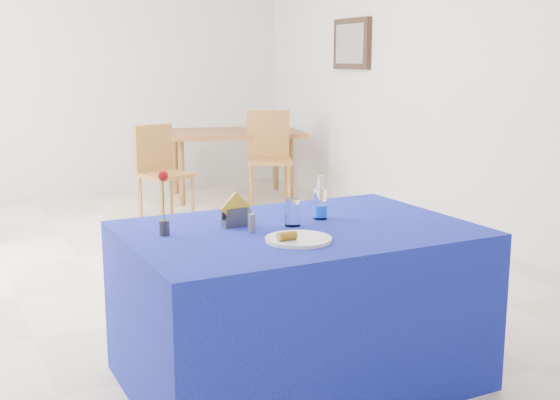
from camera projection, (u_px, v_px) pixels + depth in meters
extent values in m
plane|color=beige|center=(178.00, 275.00, 5.09)|extent=(7.00, 7.00, 0.00)
plane|color=silver|center=(74.00, 72.00, 7.88)|extent=(5.00, 0.00, 5.00)
plane|color=silver|center=(457.00, 76.00, 5.92)|extent=(0.00, 7.00, 7.00)
cube|color=black|center=(352.00, 44.00, 7.25)|extent=(0.06, 0.64, 0.52)
cube|color=#998C66|center=(350.00, 44.00, 7.24)|extent=(0.02, 0.52, 0.40)
cylinder|color=silver|center=(298.00, 239.00, 3.04)|extent=(0.29, 0.29, 0.01)
cylinder|color=silver|center=(293.00, 212.00, 3.31)|extent=(0.07, 0.07, 0.13)
cylinder|color=slate|center=(248.00, 216.00, 3.32)|extent=(0.03, 0.03, 0.08)
cylinder|color=slate|center=(252.00, 223.00, 3.19)|extent=(0.03, 0.03, 0.08)
cube|color=navy|center=(298.00, 304.00, 3.36)|extent=(1.60, 1.10, 0.76)
cylinder|color=white|center=(320.00, 204.00, 3.46)|extent=(0.07, 0.07, 0.15)
cylinder|color=blue|center=(320.00, 211.00, 3.46)|extent=(0.07, 0.07, 0.06)
cylinder|color=silver|center=(320.00, 184.00, 3.44)|extent=(0.03, 0.03, 0.05)
cylinder|color=silver|center=(320.00, 177.00, 3.43)|extent=(0.03, 0.03, 0.01)
cube|color=#38383D|center=(236.00, 223.00, 3.31)|extent=(0.14, 0.07, 0.03)
cube|color=#3D3D42|center=(238.00, 218.00, 3.29)|extent=(0.12, 0.02, 0.09)
cube|color=#343439|center=(233.00, 216.00, 3.33)|extent=(0.12, 0.02, 0.09)
cube|color=gold|center=(235.00, 208.00, 3.30)|extent=(0.15, 0.02, 0.15)
cylinder|color=#27272C|center=(164.00, 228.00, 3.13)|extent=(0.05, 0.05, 0.07)
cylinder|color=#1D6B1A|center=(164.00, 203.00, 3.11)|extent=(0.01, 0.01, 0.22)
sphere|color=#AD0B0B|center=(163.00, 175.00, 3.09)|extent=(0.05, 0.05, 0.05)
cube|color=brown|center=(231.00, 133.00, 7.87)|extent=(1.71, 1.30, 0.05)
cylinder|color=brown|center=(181.00, 173.00, 7.47)|extent=(0.07, 0.07, 0.71)
cylinder|color=brown|center=(290.00, 169.00, 7.75)|extent=(0.07, 0.07, 0.71)
cylinder|color=brown|center=(175.00, 164.00, 8.14)|extent=(0.07, 0.07, 0.71)
cylinder|color=#915B2A|center=(276.00, 160.00, 8.41)|extent=(0.07, 0.07, 0.71)
cylinder|color=olive|center=(161.00, 205.00, 6.46)|extent=(0.04, 0.04, 0.45)
cylinder|color=olive|center=(193.00, 200.00, 6.70)|extent=(0.04, 0.04, 0.45)
cylinder|color=olive|center=(140.00, 200.00, 6.71)|extent=(0.04, 0.04, 0.45)
cylinder|color=olive|center=(171.00, 195.00, 6.95)|extent=(0.04, 0.04, 0.45)
cube|color=olive|center=(166.00, 175.00, 6.66)|extent=(0.52, 0.52, 0.04)
cube|color=olive|center=(154.00, 148.00, 6.74)|extent=(0.41, 0.16, 0.46)
cylinder|color=olive|center=(251.00, 189.00, 7.16)|extent=(0.04, 0.04, 0.49)
cylinder|color=olive|center=(289.00, 188.00, 7.19)|extent=(0.04, 0.04, 0.49)
cylinder|color=olive|center=(250.00, 182.00, 7.54)|extent=(0.04, 0.04, 0.49)
cylinder|color=olive|center=(286.00, 182.00, 7.57)|extent=(0.04, 0.04, 0.49)
cube|color=olive|center=(269.00, 161.00, 7.31)|extent=(0.59, 0.59, 0.04)
cube|color=olive|center=(268.00, 134.00, 7.46)|extent=(0.43, 0.21, 0.50)
cylinder|color=gold|center=(287.00, 236.00, 2.99)|extent=(0.08, 0.04, 0.04)
cylinder|color=beige|center=(295.00, 235.00, 3.01)|extent=(0.00, 0.03, 0.03)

